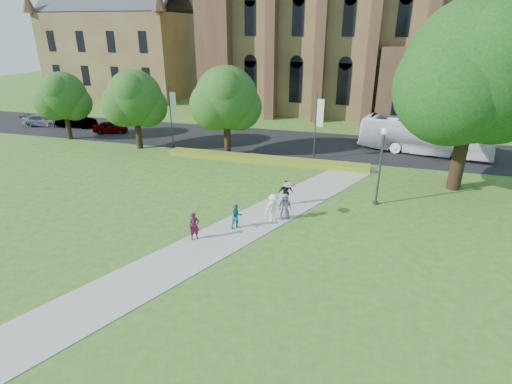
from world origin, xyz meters
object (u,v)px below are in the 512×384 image
(car_1, at_px, (76,121))
(car_2, at_px, (43,120))
(large_tree, at_px, (477,72))
(streetlamp, at_px, (381,158))
(car_0, at_px, (110,127))
(tour_coach, at_px, (425,136))
(pedestrian_0, at_px, (194,226))

(car_1, xyz_separation_m, car_2, (-4.33, -0.53, -0.10))
(large_tree, distance_m, car_2, 45.60)
(streetlamp, relative_size, car_0, 1.41)
(car_2, bearing_deg, car_1, -97.00)
(large_tree, bearing_deg, car_1, 167.72)
(car_0, relative_size, car_2, 0.80)
(streetlamp, height_order, car_2, streetlamp)
(tour_coach, xyz_separation_m, car_0, (-32.99, -1.38, -1.01))
(car_0, xyz_separation_m, car_1, (-5.51, 1.26, 0.13))
(car_2, xyz_separation_m, pedestrian_0, (28.95, -20.53, 0.16))
(car_0, relative_size, car_1, 0.80)
(car_1, relative_size, car_2, 1.01)
(streetlamp, height_order, car_0, streetlamp)
(car_0, height_order, pedestrian_0, pedestrian_0)
(streetlamp, bearing_deg, car_1, 159.02)
(car_1, xyz_separation_m, pedestrian_0, (24.61, -21.06, 0.07))
(streetlamp, relative_size, car_1, 1.13)
(streetlamp, xyz_separation_m, tour_coach, (4.12, 13.30, -1.64))
(tour_coach, xyz_separation_m, car_1, (-38.49, -0.12, -0.87))
(tour_coach, height_order, car_1, tour_coach)
(tour_coach, bearing_deg, car_1, 102.27)
(car_2, relative_size, pedestrian_0, 2.84)
(large_tree, height_order, car_1, large_tree)
(tour_coach, relative_size, car_1, 2.53)
(tour_coach, bearing_deg, car_2, 102.95)
(car_1, bearing_deg, tour_coach, -93.45)
(large_tree, bearing_deg, streetlamp, -140.71)
(tour_coach, relative_size, car_0, 3.17)
(car_0, xyz_separation_m, pedestrian_0, (19.11, -19.80, 0.20))
(car_1, distance_m, car_2, 4.37)
(car_0, relative_size, pedestrian_0, 2.28)
(car_0, bearing_deg, car_2, 66.25)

